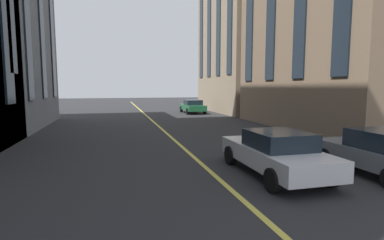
{
  "coord_description": "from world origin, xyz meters",
  "views": [
    {
      "loc": [
        3.87,
        2.9,
        2.68
      ],
      "look_at": [
        16.43,
        -0.36,
        1.25
      ],
      "focal_mm": 28.02,
      "sensor_mm": 36.0,
      "label": 1
    }
  ],
  "objects": [
    {
      "name": "car_grey_mid",
      "position": [
        11.13,
        -4.9,
        0.7
      ],
      "size": [
        3.9,
        1.89,
        1.4
      ],
      "color": "slate",
      "rests_on": "ground_plane"
    },
    {
      "name": "car_white_far",
      "position": [
        11.92,
        -1.82,
        0.7
      ],
      "size": [
        4.4,
        1.95,
        1.37
      ],
      "color": "silver",
      "rests_on": "ground_plane"
    },
    {
      "name": "car_green_parked_b",
      "position": [
        33.7,
        -4.9,
        0.7
      ],
      "size": [
        4.4,
        1.95,
        1.37
      ],
      "color": "#1E6038",
      "rests_on": "ground_plane"
    },
    {
      "name": "lane_centre_line",
      "position": [
        20.0,
        0.0,
        0.0
      ],
      "size": [
        80.0,
        0.16,
        0.01
      ],
      "color": "#D8C64C",
      "rests_on": "ground_plane"
    }
  ]
}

